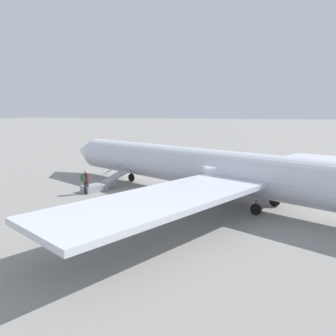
{
  "coord_description": "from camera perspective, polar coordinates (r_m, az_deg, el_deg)",
  "views": [
    {
      "loc": [
        -4.02,
        21.2,
        5.88
      ],
      "look_at": [
        4.41,
        -0.9,
        1.88
      ],
      "focal_mm": 35.0,
      "sensor_mm": 36.0,
      "label": 1
    }
  ],
  "objects": [
    {
      "name": "ground_plane",
      "position": [
        22.36,
        9.83,
        -5.78
      ],
      "size": [
        600.0,
        600.0,
        0.0
      ],
      "primitive_type": "plane",
      "color": "gray"
    },
    {
      "name": "traffic_cone_near_stairs",
      "position": [
        21.49,
        -9.39,
        -5.79
      ],
      "size": [
        0.44,
        0.44,
        0.48
      ],
      "color": "black",
      "rests_on": "ground"
    },
    {
      "name": "boarding_stairs",
      "position": [
        25.63,
        -11.95,
        -3.0
      ],
      "size": [
        2.45,
        4.1,
        1.74
      ],
      "rotation": [
        0.0,
        0.0,
        -1.96
      ],
      "color": "#99999E",
      "rests_on": "ground"
    },
    {
      "name": "passenger",
      "position": [
        24.61,
        -14.15,
        -2.11
      ],
      "size": [
        0.45,
        0.57,
        1.74
      ],
      "rotation": [
        0.0,
        0.0,
        -1.96
      ],
      "color": "#23232D",
      "rests_on": "ground"
    },
    {
      "name": "airplane_main",
      "position": [
        21.37,
        12.3,
        -0.79
      ],
      "size": [
        34.21,
        27.01,
        7.06
      ],
      "rotation": [
        0.0,
        0.0,
        -0.39
      ],
      "color": "silver",
      "rests_on": "ground"
    }
  ]
}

